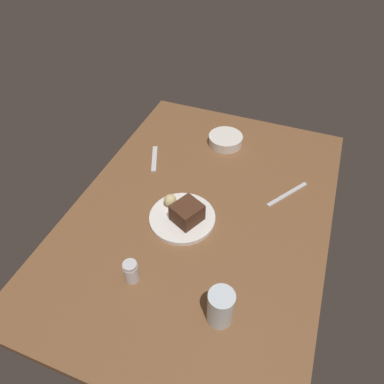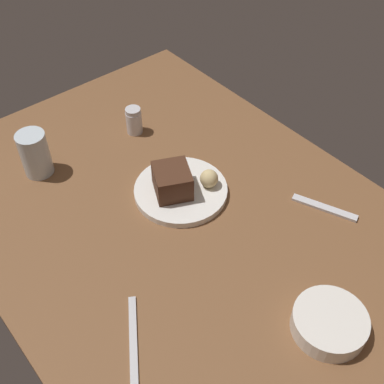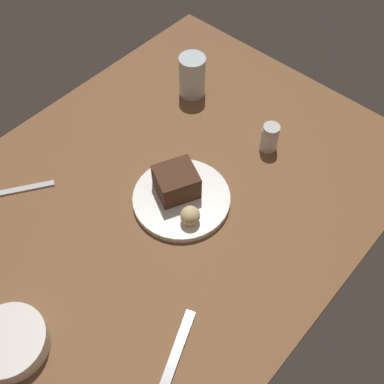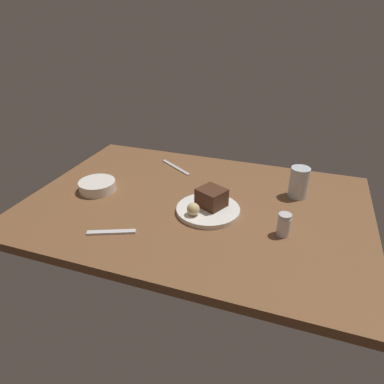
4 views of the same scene
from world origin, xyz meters
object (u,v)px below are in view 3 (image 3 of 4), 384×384
object	(u,v)px
chocolate_cake_slice	(176,182)
side_bowl	(10,342)
bread_roll	(190,216)
butter_knife	(12,191)
salt_shaker	(270,138)
water_glass	(192,76)
dessert_spoon	(178,349)
dessert_plate	(182,199)

from	to	relation	value
chocolate_cake_slice	side_bowl	distance (cm)	45.07
bread_roll	butter_knife	world-z (taller)	bread_roll
salt_shaker	butter_knife	bearing A→B (deg)	144.44
water_glass	side_bowl	distance (cm)	75.24
chocolate_cake_slice	bread_roll	world-z (taller)	chocolate_cake_slice
salt_shaker	side_bowl	size ratio (longest dim) A/B	0.53
salt_shaker	dessert_spoon	xyz separation A→B (cm)	(-50.40, -16.81, -3.27)
dessert_plate	butter_knife	size ratio (longest dim) A/B	1.15
dessert_plate	chocolate_cake_slice	xyz separation A→B (cm)	(0.56, 1.96, 3.97)
water_glass	dessert_spoon	size ratio (longest dim) A/B	0.76
side_bowl	butter_knife	world-z (taller)	side_bowl
salt_shaker	dessert_spoon	bearing A→B (deg)	-161.55
water_glass	dessert_spoon	distance (cm)	68.55
chocolate_cake_slice	dessert_spoon	distance (cm)	35.04
salt_shaker	water_glass	xyz separation A→B (cm)	(2.25, 26.77, 2.06)
chocolate_cake_slice	bread_roll	distance (cm)	8.67
bread_roll	water_glass	distance (cm)	41.64
salt_shaker	dessert_spoon	world-z (taller)	salt_shaker
bread_roll	salt_shaker	size ratio (longest dim) A/B	0.58
side_bowl	dessert_spoon	distance (cm)	30.26
dessert_plate	water_glass	world-z (taller)	water_glass
bread_roll	dessert_spoon	xyz separation A→B (cm)	(-21.38, -16.15, -3.39)
chocolate_cake_slice	bread_roll	size ratio (longest dim) A/B	2.05
dessert_plate	side_bowl	bearing A→B (deg)	178.51
salt_shaker	water_glass	size ratio (longest dim) A/B	0.65
bread_roll	water_glass	xyz separation A→B (cm)	(31.27, 27.43, 1.94)
salt_shaker	water_glass	distance (cm)	26.94
bread_roll	butter_knife	size ratio (longest dim) A/B	0.22
dessert_plate	chocolate_cake_slice	size ratio (longest dim) A/B	2.50
dessert_plate	bread_roll	distance (cm)	7.24
dessert_plate	bread_roll	world-z (taller)	bread_roll
salt_shaker	side_bowl	world-z (taller)	salt_shaker
dessert_spoon	butter_knife	distance (cm)	52.20
bread_roll	side_bowl	world-z (taller)	bread_roll
chocolate_cake_slice	butter_knife	distance (cm)	37.76
dessert_plate	water_glass	distance (cm)	35.68
chocolate_cake_slice	dessert_spoon	xyz separation A→B (cm)	(-25.35, -23.78, -4.42)
bread_roll	dessert_plate	bearing A→B (deg)	59.04
bread_roll	water_glass	world-z (taller)	water_glass
salt_shaker	dessert_plate	bearing A→B (deg)	168.92
chocolate_cake_slice	butter_knife	bearing A→B (deg)	130.72
dessert_plate	salt_shaker	world-z (taller)	salt_shaker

